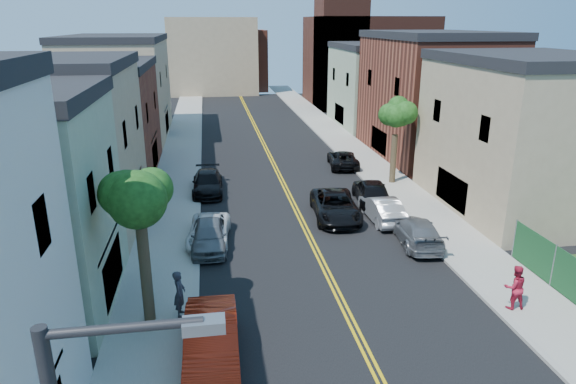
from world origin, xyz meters
name	(u,v)px	position (x,y,z in m)	size (l,w,h in m)	color
sidewalk_left	(179,157)	(-7.90, 40.00, 0.07)	(3.20, 100.00, 0.15)	gray
sidewalk_right	(354,151)	(7.90, 40.00, 0.07)	(3.20, 100.00, 0.15)	gray
curb_left	(200,157)	(-6.15, 40.00, 0.07)	(0.30, 100.00, 0.15)	gray
curb_right	(336,151)	(6.15, 40.00, 0.07)	(0.30, 100.00, 0.15)	gray
bldg_left_tan_near	(50,152)	(-14.00, 25.00, 4.50)	(9.00, 10.00, 9.00)	#998466
bldg_left_brick	(92,124)	(-14.00, 36.00, 4.00)	(9.00, 12.00, 8.00)	brown
bldg_left_tan_far	(119,90)	(-14.00, 50.00, 4.75)	(9.00, 16.00, 9.50)	#998466
bldg_right_tan	(525,139)	(14.00, 24.00, 4.50)	(9.00, 12.00, 9.00)	#998466
bldg_right_brick	(431,98)	(14.00, 38.00, 5.00)	(9.00, 14.00, 10.00)	brown
bldg_right_palegrn	(379,88)	(14.00, 52.00, 4.25)	(9.00, 12.00, 8.50)	gray
church	(361,52)	(16.33, 67.07, 7.24)	(16.20, 14.20, 22.60)	#4C2319
backdrop_left	(213,56)	(-4.00, 82.00, 6.00)	(14.00, 8.00, 12.00)	#998466
backdrop_center	(236,61)	(0.00, 86.00, 5.00)	(10.00, 8.00, 10.00)	brown
tree_left_mid	(136,162)	(-7.88, 14.01, 6.58)	(5.20, 5.20, 9.29)	#322719
tree_right_far	(397,106)	(7.92, 30.01, 5.76)	(4.40, 4.40, 8.03)	#322719
red_sedan	(212,342)	(-5.50, 11.03, 0.86)	(1.82, 5.21, 1.72)	#AC1E0B
white_pickup	(209,231)	(-5.50, 21.56, 0.64)	(2.13, 4.62, 1.28)	white
grey_car_left	(209,235)	(-5.50, 20.67, 0.76)	(1.79, 4.45, 1.52)	#595D61
black_car_left	(208,183)	(-5.50, 30.00, 0.73)	(2.04, 5.03, 1.46)	black
grey_car_right	(417,231)	(5.50, 19.59, 0.71)	(1.99, 4.89, 1.42)	#575A5E
black_car_right	(371,191)	(5.06, 26.11, 0.85)	(2.00, 4.97, 1.69)	black
silver_car_right	(382,209)	(4.76, 23.13, 0.75)	(1.58, 4.54, 1.50)	#A9ABB1
dark_car_right_far	(343,159)	(5.50, 35.07, 0.67)	(2.21, 4.80, 1.33)	black
black_suv_lane	(335,206)	(2.10, 23.94, 0.78)	(2.58, 5.59, 1.55)	black
pedestrian_left	(180,294)	(-6.70, 14.12, 1.11)	(0.70, 0.46, 1.93)	#292830
pedestrian_right	(515,287)	(6.76, 12.56, 1.10)	(0.92, 0.72, 1.90)	#AC1A32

